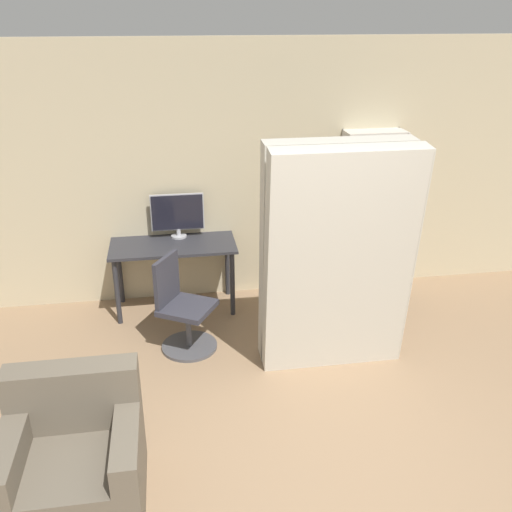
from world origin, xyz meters
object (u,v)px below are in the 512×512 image
object	(u,v)px
mattress_far	(333,254)
armchair	(74,459)
mattress_near	(340,264)
monitor	(178,214)
bookshelf	(361,217)
office_chair	(183,313)

from	to	relation	value
mattress_far	armchair	xyz separation A→B (m)	(-2.06, -1.40, -0.68)
mattress_near	armchair	bearing A→B (deg)	-150.14
monitor	bookshelf	world-z (taller)	bookshelf
monitor	mattress_far	world-z (taller)	mattress_far
monitor	office_chair	world-z (taller)	monitor
bookshelf	armchair	distance (m)	3.88
bookshelf	mattress_near	bearing A→B (deg)	-115.07
bookshelf	mattress_far	world-z (taller)	mattress_far
monitor	armchair	xyz separation A→B (m)	(-0.77, -2.69, -0.67)
armchair	office_chair	bearing A→B (deg)	66.33
mattress_near	armchair	size ratio (longest dim) A/B	2.35
bookshelf	mattress_far	bearing A→B (deg)	-118.72
bookshelf	armchair	bearing A→B (deg)	-135.87
monitor	mattress_near	xyz separation A→B (m)	(1.29, -1.51, 0.01)
mattress_near	mattress_far	size ratio (longest dim) A/B	1.00
monitor	office_chair	distance (m)	1.16
office_chair	mattress_far	size ratio (longest dim) A/B	0.45
mattress_near	monitor	bearing A→B (deg)	130.42
monitor	office_chair	size ratio (longest dim) A/B	0.61
office_chair	armchair	distance (m)	1.87
armchair	mattress_far	bearing A→B (deg)	34.22
mattress_far	office_chair	bearing A→B (deg)	166.44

